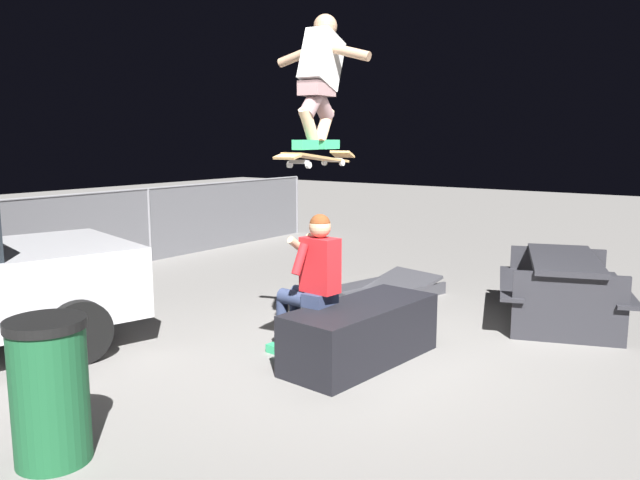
{
  "coord_description": "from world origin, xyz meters",
  "views": [
    {
      "loc": [
        -4.78,
        -3.04,
        2.05
      ],
      "look_at": [
        -0.26,
        0.23,
        1.15
      ],
      "focal_mm": 35.41,
      "sensor_mm": 36.0,
      "label": 1
    }
  ],
  "objects_px": {
    "person_sitting_on_ledge": "(311,278)",
    "picnic_table_back": "(563,279)",
    "skater_airborne": "(320,75)",
    "skateboard": "(317,158)",
    "kicker_ramp": "(391,291)",
    "trash_bin": "(50,390)",
    "ledge_box_main": "(361,333)"
  },
  "relations": [
    {
      "from": "person_sitting_on_ledge",
      "to": "picnic_table_back",
      "type": "relative_size",
      "value": 0.67
    },
    {
      "from": "person_sitting_on_ledge",
      "to": "skater_airborne",
      "type": "xyz_separation_m",
      "value": [
        -0.13,
        -0.2,
        1.79
      ]
    },
    {
      "from": "skateboard",
      "to": "trash_bin",
      "type": "xyz_separation_m",
      "value": [
        -2.28,
        0.42,
        -1.41
      ]
    },
    {
      "from": "skateboard",
      "to": "skater_airborne",
      "type": "relative_size",
      "value": 0.92
    },
    {
      "from": "ledge_box_main",
      "to": "kicker_ramp",
      "type": "xyz_separation_m",
      "value": [
        2.36,
        1.02,
        -0.22
      ]
    },
    {
      "from": "person_sitting_on_ledge",
      "to": "trash_bin",
      "type": "bearing_deg",
      "value": 174.89
    },
    {
      "from": "ledge_box_main",
      "to": "trash_bin",
      "type": "height_order",
      "value": "trash_bin"
    },
    {
      "from": "ledge_box_main",
      "to": "person_sitting_on_ledge",
      "type": "distance_m",
      "value": 0.69
    },
    {
      "from": "kicker_ramp",
      "to": "trash_bin",
      "type": "bearing_deg",
      "value": -175.63
    },
    {
      "from": "person_sitting_on_ledge",
      "to": "picnic_table_back",
      "type": "xyz_separation_m",
      "value": [
        2.63,
        -1.55,
        -0.28
      ]
    },
    {
      "from": "skater_airborne",
      "to": "kicker_ramp",
      "type": "relative_size",
      "value": 0.83
    },
    {
      "from": "person_sitting_on_ledge",
      "to": "skateboard",
      "type": "distance_m",
      "value": 1.14
    },
    {
      "from": "skateboard",
      "to": "trash_bin",
      "type": "height_order",
      "value": "skateboard"
    },
    {
      "from": "ledge_box_main",
      "to": "skateboard",
      "type": "distance_m",
      "value": 1.67
    },
    {
      "from": "skater_airborne",
      "to": "kicker_ramp",
      "type": "distance_m",
      "value": 3.78
    },
    {
      "from": "ledge_box_main",
      "to": "picnic_table_back",
      "type": "bearing_deg",
      "value": -25.41
    },
    {
      "from": "ledge_box_main",
      "to": "trash_bin",
      "type": "bearing_deg",
      "value": 166.86
    },
    {
      "from": "person_sitting_on_ledge",
      "to": "kicker_ramp",
      "type": "xyz_separation_m",
      "value": [
        2.58,
        0.61,
        -0.73
      ]
    },
    {
      "from": "ledge_box_main",
      "to": "kicker_ramp",
      "type": "height_order",
      "value": "ledge_box_main"
    },
    {
      "from": "skateboard",
      "to": "skater_airborne",
      "type": "xyz_separation_m",
      "value": [
        0.06,
        0.01,
        0.69
      ]
    },
    {
      "from": "person_sitting_on_ledge",
      "to": "trash_bin",
      "type": "height_order",
      "value": "person_sitting_on_ledge"
    },
    {
      "from": "ledge_box_main",
      "to": "skater_airborne",
      "type": "height_order",
      "value": "skater_airborne"
    },
    {
      "from": "picnic_table_back",
      "to": "skateboard",
      "type": "bearing_deg",
      "value": 154.43
    },
    {
      "from": "kicker_ramp",
      "to": "picnic_table_back",
      "type": "distance_m",
      "value": 2.2
    },
    {
      "from": "person_sitting_on_ledge",
      "to": "picnic_table_back",
      "type": "height_order",
      "value": "person_sitting_on_ledge"
    },
    {
      "from": "skateboard",
      "to": "picnic_table_back",
      "type": "xyz_separation_m",
      "value": [
        2.81,
        -1.35,
        -1.39
      ]
    },
    {
      "from": "kicker_ramp",
      "to": "trash_bin",
      "type": "xyz_separation_m",
      "value": [
        -5.05,
        -0.39,
        0.42
      ]
    },
    {
      "from": "ledge_box_main",
      "to": "person_sitting_on_ledge",
      "type": "bearing_deg",
      "value": 118.75
    },
    {
      "from": "kicker_ramp",
      "to": "picnic_table_back",
      "type": "height_order",
      "value": "picnic_table_back"
    },
    {
      "from": "skater_airborne",
      "to": "kicker_ramp",
      "type": "height_order",
      "value": "skater_airborne"
    },
    {
      "from": "skateboard",
      "to": "skater_airborne",
      "type": "distance_m",
      "value": 0.69
    },
    {
      "from": "skateboard",
      "to": "picnic_table_back",
      "type": "distance_m",
      "value": 3.41
    }
  ]
}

